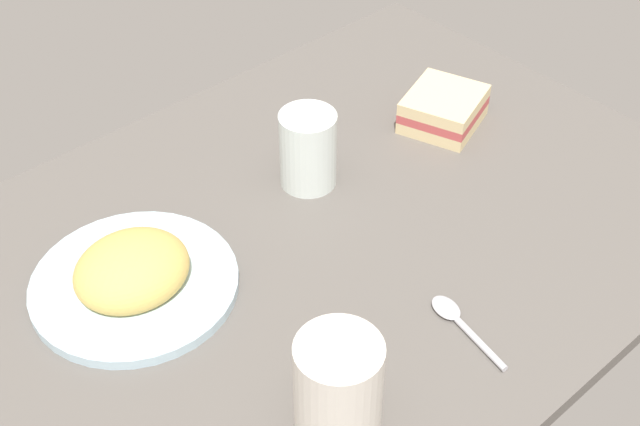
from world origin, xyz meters
TOP-DOWN VIEW (x-y plane):
  - tabletop at (0.00, 0.00)cm, footprint 90.00×64.00cm
  - plate_of_food at (-19.90, 6.54)cm, footprint 21.53×21.53cm
  - coffee_mug_black at (-15.56, -19.66)cm, footprint 8.57×9.71cm
  - sandwich_main at (25.82, 5.12)cm, footprint 12.20×11.61cm
  - glass_of_milk at (5.12, 7.78)cm, footprint 6.71×6.71cm
  - spoon at (1.42, -18.92)cm, footprint 3.51×10.99cm

SIDE VIEW (x-z plane):
  - tabletop at x=0.00cm, z-range 0.00..2.00cm
  - spoon at x=1.42cm, z-range 1.98..2.78cm
  - plate_of_food at x=-19.90cm, z-range 0.87..6.75cm
  - sandwich_main at x=25.82cm, z-range 2.00..6.40cm
  - glass_of_milk at x=5.12cm, z-range 1.56..10.99cm
  - coffee_mug_black at x=-15.56cm, z-range 2.14..12.42cm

